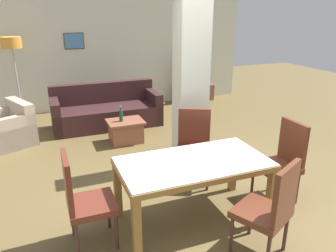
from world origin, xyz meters
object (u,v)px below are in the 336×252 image
object	(u,v)px
sofa	(106,112)
tv_screen	(194,73)
bottle	(121,115)
floor_lamp	(12,50)
dining_chair_near_right	(270,207)
armchair	(6,130)
dining_chair_head_left	(83,198)
dining_chair_far_right	(194,144)
dining_chair_head_right	(283,158)
coffee_table	(126,131)
tv_stand	(193,93)
dining_table	(193,173)

from	to	relation	value
sofa	tv_screen	bearing A→B (deg)	-155.91
bottle	floor_lamp	world-z (taller)	floor_lamp
dining_chair_near_right	armchair	xyz separation A→B (m)	(-2.51, 3.97, -0.28)
dining_chair_head_left	armchair	xyz separation A→B (m)	(-0.92, 3.17, -0.28)
dining_chair_far_right	dining_chair_head_right	size ratio (longest dim) A/B	1.00
dining_chair_head_left	dining_chair_far_right	bearing A→B (deg)	117.21
coffee_table	tv_screen	distance (m)	3.26
tv_stand	tv_screen	bearing A→B (deg)	90.00
dining_chair_near_right	sofa	bearing A→B (deg)	71.82
dining_table	dining_chair_head_left	bearing A→B (deg)	180.00
tv_stand	tv_screen	distance (m)	0.52
armchair	coffee_table	xyz separation A→B (m)	(1.99, -0.64, -0.06)
dining_chair_far_right	floor_lamp	distance (m)	4.38
dining_chair_far_right	dining_chair_head_right	bearing A→B (deg)	161.12
floor_lamp	sofa	bearing A→B (deg)	-28.38
coffee_table	floor_lamp	distance (m)	2.90
coffee_table	dining_table	bearing A→B (deg)	-87.42
dining_chair_head_right	armchair	bearing A→B (deg)	46.39
bottle	tv_screen	world-z (taller)	tv_screen
tv_screen	tv_stand	bearing A→B (deg)	66.82
dining_table	armchair	bearing A→B (deg)	123.60
dining_chair_head_right	tv_screen	distance (m)	4.81
dining_chair_head_left	bottle	bearing A→B (deg)	158.41
dining_chair_head_left	tv_stand	distance (m)	5.84
dining_chair_near_right	bottle	distance (m)	3.40
dining_chair_head_right	tv_screen	size ratio (longest dim) A/B	1.21
dining_chair_far_right	tv_stand	distance (m)	4.31
dining_chair_near_right	tv_screen	world-z (taller)	tv_screen
bottle	tv_screen	bearing A→B (deg)	41.12
dining_table	tv_stand	bearing A→B (deg)	64.14
dining_chair_head_right	armchair	xyz separation A→B (m)	(-3.33, 3.17, -0.28)
sofa	dining_chair_head_right	bearing A→B (deg)	112.47
dining_table	dining_chair_head_right	world-z (taller)	dining_chair_head_right
dining_chair_far_right	tv_screen	distance (m)	4.30
dining_chair_head_left	tv_stand	size ratio (longest dim) A/B	0.98
armchair	bottle	distance (m)	2.04
coffee_table	tv_stand	bearing A→B (deg)	42.09
tv_stand	armchair	bearing A→B (deg)	-160.91
dining_chair_near_right	armchair	size ratio (longest dim) A/B	0.90
dining_table	coffee_table	world-z (taller)	dining_table
dining_chair_far_right	floor_lamp	size ratio (longest dim) A/B	0.57
dining_chair_far_right	sofa	bearing A→B (deg)	-50.36
dining_chair_head_right	tv_stand	xyz separation A→B (m)	(1.05, 4.69, -0.34)
dining_chair_near_right	dining_chair_head_right	world-z (taller)	same
bottle	tv_screen	xyz separation A→B (m)	(2.46, 2.15, 0.22)
dining_chair_near_right	floor_lamp	size ratio (longest dim) A/B	0.57
dining_chair_far_right	sofa	size ratio (longest dim) A/B	0.47
dining_chair_head_left	coffee_table	xyz separation A→B (m)	(1.08, 2.53, -0.34)
armchair	coffee_table	size ratio (longest dim) A/B	1.76
armchair	dining_chair_head_right	bearing A→B (deg)	-157.78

